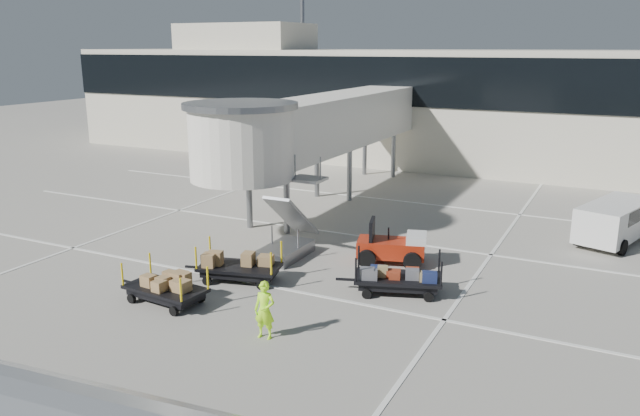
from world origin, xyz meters
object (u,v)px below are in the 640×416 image
(ground_worker, at_px, (265,310))
(belt_loader, at_px, (226,147))
(box_cart_near, at_px, (166,288))
(minivan, at_px, (617,218))
(suitcase_cart, at_px, (399,279))
(box_cart_far, at_px, (238,267))
(baggage_tug, at_px, (393,247))

(ground_worker, height_order, belt_loader, belt_loader)
(box_cart_near, distance_m, minivan, 19.20)
(suitcase_cart, bearing_deg, box_cart_far, 175.84)
(baggage_tug, distance_m, minivan, 10.39)
(box_cart_near, bearing_deg, box_cart_far, 75.17)
(baggage_tug, distance_m, box_cart_far, 6.13)
(baggage_tug, relative_size, minivan, 0.58)
(suitcase_cart, bearing_deg, belt_loader, 117.39)
(suitcase_cart, distance_m, minivan, 11.73)
(suitcase_cart, bearing_deg, minivan, 37.60)
(box_cart_far, bearing_deg, suitcase_cart, 0.54)
(suitcase_cart, relative_size, box_cart_far, 1.01)
(baggage_tug, relative_size, box_cart_near, 0.84)
(ground_worker, xyz_separation_m, minivan, (8.80, 14.77, 0.18))
(minivan, bearing_deg, box_cart_near, -114.83)
(minivan, bearing_deg, suitcase_cart, -105.31)
(baggage_tug, height_order, belt_loader, belt_loader)
(box_cart_far, distance_m, ground_worker, 4.84)
(baggage_tug, bearing_deg, box_cart_near, -143.29)
(ground_worker, xyz_separation_m, belt_loader, (-19.06, 25.50, -0.17))
(suitcase_cart, bearing_deg, baggage_tug, 94.94)
(baggage_tug, relative_size, belt_loader, 0.75)
(box_cart_near, relative_size, minivan, 0.69)
(minivan, height_order, belt_loader, belt_loader)
(suitcase_cart, height_order, belt_loader, belt_loader)
(baggage_tug, xyz_separation_m, belt_loader, (-20.15, 17.68, 0.07))
(box_cart_near, bearing_deg, suitcase_cart, 37.92)
(baggage_tug, xyz_separation_m, box_cart_near, (-5.39, -7.07, -0.11))
(box_cart_far, relative_size, belt_loader, 0.95)
(box_cart_far, bearing_deg, minivan, 28.75)
(baggage_tug, distance_m, box_cart_near, 8.89)
(box_cart_near, bearing_deg, baggage_tug, 57.89)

